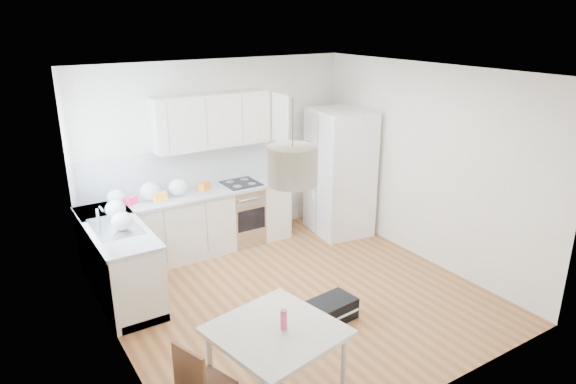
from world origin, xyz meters
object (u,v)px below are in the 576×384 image
at_px(refrigerator, 339,172).
at_px(dining_table, 276,338).
at_px(dining_chair, 208,384).
at_px(gym_bag, 332,310).

bearing_deg(refrigerator, dining_table, -127.48).
bearing_deg(dining_chair, dining_table, -25.83).
height_order(dining_table, gym_bag, dining_table).
bearing_deg(refrigerator, gym_bag, -121.30).
xyz_separation_m(dining_chair, gym_bag, (1.83, 0.73, -0.31)).
xyz_separation_m(refrigerator, dining_chair, (-3.48, -2.75, -0.54)).
relative_size(dining_chair, gym_bag, 1.62).
relative_size(refrigerator, dining_table, 1.69).
height_order(refrigerator, dining_table, refrigerator).
distance_m(refrigerator, gym_bag, 2.74).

